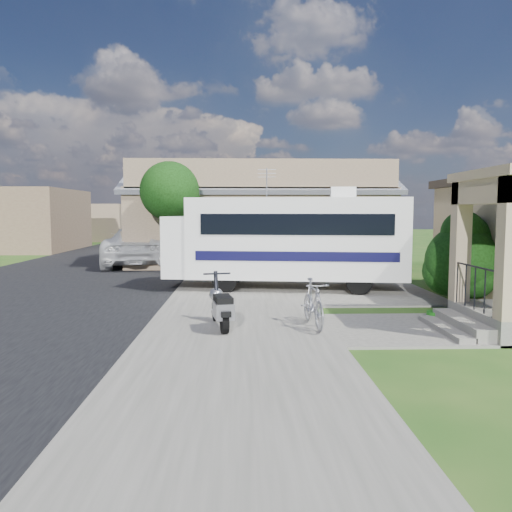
{
  "coord_description": "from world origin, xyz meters",
  "views": [
    {
      "loc": [
        -0.94,
        -11.44,
        2.54
      ],
      "look_at": [
        -0.5,
        2.5,
        1.3
      ],
      "focal_mm": 35.0,
      "sensor_mm": 36.0,
      "label": 1
    }
  ],
  "objects_px": {
    "scooter": "(221,307)",
    "garden_hose": "(436,317)",
    "motorhome": "(288,238)",
    "pickup_truck": "(137,246)",
    "bicycle": "(313,306)",
    "shrub": "(463,258)",
    "van": "(147,240)"
  },
  "relations": [
    {
      "from": "motorhome",
      "to": "garden_hose",
      "type": "relative_size",
      "value": 17.69
    },
    {
      "from": "bicycle",
      "to": "van",
      "type": "height_order",
      "value": "van"
    },
    {
      "from": "motorhome",
      "to": "pickup_truck",
      "type": "height_order",
      "value": "motorhome"
    },
    {
      "from": "scooter",
      "to": "pickup_truck",
      "type": "xyz_separation_m",
      "value": [
        -4.49,
        13.39,
        0.39
      ]
    },
    {
      "from": "pickup_truck",
      "to": "motorhome",
      "type": "bearing_deg",
      "value": 120.05
    },
    {
      "from": "scooter",
      "to": "bicycle",
      "type": "relative_size",
      "value": 1.01
    },
    {
      "from": "shrub",
      "to": "scooter",
      "type": "distance_m",
      "value": 6.87
    },
    {
      "from": "motorhome",
      "to": "garden_hose",
      "type": "distance_m",
      "value": 5.95
    },
    {
      "from": "pickup_truck",
      "to": "shrub",
      "type": "bearing_deg",
      "value": 125.17
    },
    {
      "from": "bicycle",
      "to": "pickup_truck",
      "type": "relative_size",
      "value": 0.26
    },
    {
      "from": "pickup_truck",
      "to": "garden_hose",
      "type": "relative_size",
      "value": 14.56
    },
    {
      "from": "shrub",
      "to": "garden_hose",
      "type": "relative_size",
      "value": 5.78
    },
    {
      "from": "motorhome",
      "to": "scooter",
      "type": "bearing_deg",
      "value": -101.47
    },
    {
      "from": "shrub",
      "to": "van",
      "type": "distance_m",
      "value": 21.56
    },
    {
      "from": "pickup_truck",
      "to": "garden_hose",
      "type": "height_order",
      "value": "pickup_truck"
    },
    {
      "from": "motorhome",
      "to": "van",
      "type": "distance_m",
      "value": 16.68
    },
    {
      "from": "scooter",
      "to": "garden_hose",
      "type": "bearing_deg",
      "value": -1.87
    },
    {
      "from": "motorhome",
      "to": "pickup_truck",
      "type": "xyz_separation_m",
      "value": [
        -6.45,
        7.74,
        -0.78
      ]
    },
    {
      "from": "motorhome",
      "to": "bicycle",
      "type": "distance_m",
      "value": 5.69
    },
    {
      "from": "motorhome",
      "to": "pickup_truck",
      "type": "distance_m",
      "value": 10.1
    },
    {
      "from": "shrub",
      "to": "pickup_truck",
      "type": "distance_m",
      "value": 15.35
    },
    {
      "from": "bicycle",
      "to": "van",
      "type": "relative_size",
      "value": 0.31
    },
    {
      "from": "van",
      "to": "motorhome",
      "type": "bearing_deg",
      "value": -72.65
    },
    {
      "from": "scooter",
      "to": "garden_hose",
      "type": "xyz_separation_m",
      "value": [
        4.97,
        0.77,
        -0.41
      ]
    },
    {
      "from": "van",
      "to": "garden_hose",
      "type": "height_order",
      "value": "van"
    },
    {
      "from": "bicycle",
      "to": "garden_hose",
      "type": "bearing_deg",
      "value": 7.75
    },
    {
      "from": "motorhome",
      "to": "garden_hose",
      "type": "height_order",
      "value": "motorhome"
    },
    {
      "from": "shrub",
      "to": "scooter",
      "type": "height_order",
      "value": "shrub"
    },
    {
      "from": "garden_hose",
      "to": "scooter",
      "type": "bearing_deg",
      "value": -171.14
    },
    {
      "from": "bicycle",
      "to": "pickup_truck",
      "type": "distance_m",
      "value": 14.81
    },
    {
      "from": "scooter",
      "to": "pickup_truck",
      "type": "relative_size",
      "value": 0.27
    },
    {
      "from": "pickup_truck",
      "to": "garden_hose",
      "type": "xyz_separation_m",
      "value": [
        9.46,
        -12.62,
        -0.8
      ]
    }
  ]
}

